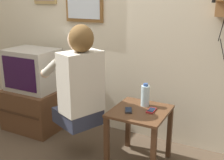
% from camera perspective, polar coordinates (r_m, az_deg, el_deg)
% --- Properties ---
extents(wall_back, '(6.80, 0.05, 2.55)m').
position_cam_1_polar(wall_back, '(2.96, 0.79, 13.09)').
color(wall_back, beige).
rests_on(wall_back, ground_plane).
extents(side_table, '(0.47, 0.50, 0.52)m').
position_cam_1_polar(side_table, '(2.50, 5.66, -8.42)').
color(side_table, '#51331E').
rests_on(side_table, ground_plane).
extents(person, '(0.61, 0.54, 0.91)m').
position_cam_1_polar(person, '(2.48, -6.68, 0.09)').
color(person, '#2D3347').
rests_on(person, ground_plane).
extents(tv_stand, '(0.62, 0.56, 0.46)m').
position_cam_1_polar(tv_stand, '(3.36, -15.02, -5.39)').
color(tv_stand, '#51331E').
rests_on(tv_stand, ground_plane).
extents(television, '(0.54, 0.40, 0.45)m').
position_cam_1_polar(television, '(3.21, -15.86, 2.05)').
color(television, '#ADA89E').
rests_on(television, tv_stand).
extents(cell_phone_held, '(0.11, 0.14, 0.01)m').
position_cam_1_polar(cell_phone_held, '(2.42, 3.37, -6.12)').
color(cell_phone_held, black).
rests_on(cell_phone_held, side_table).
extents(cell_phone_spare, '(0.06, 0.13, 0.01)m').
position_cam_1_polar(cell_phone_spare, '(2.44, 8.02, -6.12)').
color(cell_phone_spare, maroon).
rests_on(cell_phone_spare, side_table).
extents(water_bottle, '(0.08, 0.08, 0.21)m').
position_cam_1_polar(water_bottle, '(2.51, 6.77, -3.15)').
color(water_bottle, silver).
rests_on(water_bottle, side_table).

